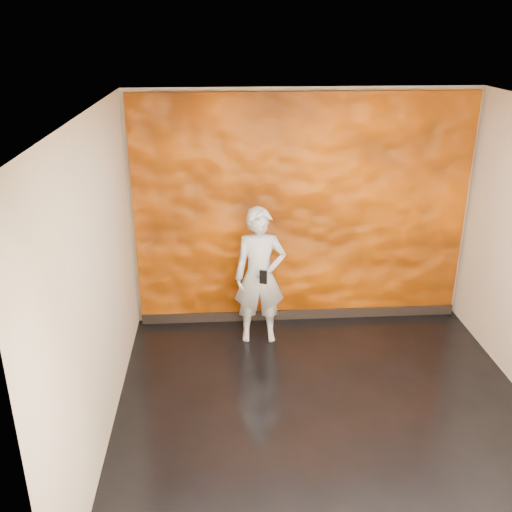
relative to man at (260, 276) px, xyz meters
name	(u,v)px	position (x,y,z in m)	size (l,w,h in m)	color
room	(335,281)	(0.53, -1.48, 0.60)	(4.02, 4.02, 2.81)	black
feature_wall	(302,213)	(0.53, 0.48, 0.58)	(3.90, 0.06, 2.75)	#D85600
baseboard	(299,314)	(0.53, 0.44, -0.74)	(3.90, 0.04, 0.12)	black
man	(260,276)	(0.00, 0.00, 0.00)	(0.58, 0.38, 1.59)	#989DA5
phone	(263,277)	(0.02, -0.26, 0.10)	(0.08, 0.02, 0.16)	black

